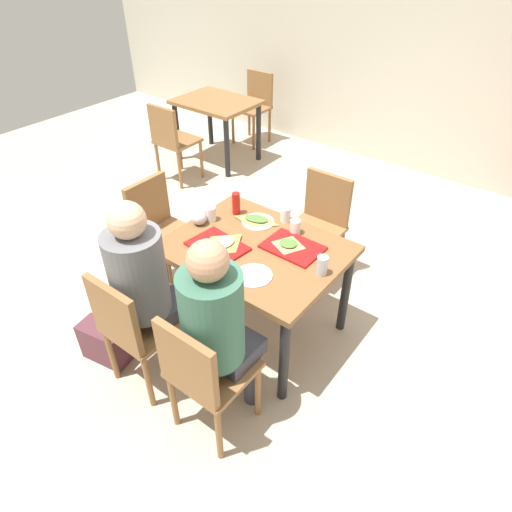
{
  "coord_description": "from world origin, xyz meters",
  "views": [
    {
      "loc": [
        1.4,
        -1.83,
        2.39
      ],
      "look_at": [
        0.0,
        0.0,
        0.65
      ],
      "focal_mm": 31.5,
      "sensor_mm": 36.0,
      "label": 1
    }
  ],
  "objects_px": {
    "soda_can": "(322,265)",
    "foil_bundle": "(199,218)",
    "pizza_slice_c": "(256,219)",
    "background_chair_near": "(171,138)",
    "main_table": "(256,259)",
    "chair_near_left": "(133,325)",
    "pizza_slice_a": "(223,243)",
    "handbag": "(105,343)",
    "pizza_slice_b": "(288,244)",
    "chair_near_right": "(202,372)",
    "background_table": "(217,111)",
    "person_in_red": "(145,280)",
    "paper_plate_center": "(258,222)",
    "tray_red_far": "(293,247)",
    "tray_red_near": "(217,246)",
    "plastic_cup_c": "(211,214)",
    "person_in_brown_jacket": "(218,323)",
    "plastic_cup_b": "(221,271)",
    "background_chair_far": "(255,102)",
    "condiment_bottle": "(236,203)",
    "chair_far_side": "(320,220)",
    "chair_left_end": "(159,226)",
    "plastic_cup_a": "(285,215)",
    "paper_plate_near_edge": "(254,275)"
  },
  "relations": [
    {
      "from": "soda_can",
      "to": "background_chair_far",
      "type": "xyz_separation_m",
      "value": [
        -2.56,
        2.7,
        -0.27
      ]
    },
    {
      "from": "main_table",
      "to": "paper_plate_center",
      "type": "bearing_deg",
      "value": 124.75
    },
    {
      "from": "tray_red_near",
      "to": "pizza_slice_b",
      "type": "bearing_deg",
      "value": 37.58
    },
    {
      "from": "background_chair_near",
      "to": "pizza_slice_b",
      "type": "bearing_deg",
      "value": -26.58
    },
    {
      "from": "tray_red_near",
      "to": "soda_can",
      "type": "relative_size",
      "value": 2.95
    },
    {
      "from": "chair_near_right",
      "to": "pizza_slice_c",
      "type": "bearing_deg",
      "value": 113.32
    },
    {
      "from": "main_table",
      "to": "chair_near_left",
      "type": "xyz_separation_m",
      "value": [
        -0.27,
        -0.81,
        -0.12
      ]
    },
    {
      "from": "pizza_slice_b",
      "to": "pizza_slice_c",
      "type": "xyz_separation_m",
      "value": [
        -0.34,
        0.12,
        -0.01
      ]
    },
    {
      "from": "paper_plate_near_edge",
      "to": "background_chair_far",
      "type": "distance_m",
      "value": 3.73
    },
    {
      "from": "pizza_slice_a",
      "to": "soda_can",
      "type": "bearing_deg",
      "value": 12.66
    },
    {
      "from": "pizza_slice_a",
      "to": "handbag",
      "type": "bearing_deg",
      "value": -122.58
    },
    {
      "from": "chair_far_side",
      "to": "pizza_slice_b",
      "type": "bearing_deg",
      "value": -76.72
    },
    {
      "from": "soda_can",
      "to": "background_table",
      "type": "height_order",
      "value": "soda_can"
    },
    {
      "from": "chair_near_left",
      "to": "handbag",
      "type": "xyz_separation_m",
      "value": [
        -0.35,
        -0.02,
        -0.37
      ]
    },
    {
      "from": "pizza_slice_b",
      "to": "tray_red_near",
      "type": "bearing_deg",
      "value": -142.42
    },
    {
      "from": "handbag",
      "to": "person_in_brown_jacket",
      "type": "bearing_deg",
      "value": 9.91
    },
    {
      "from": "main_table",
      "to": "soda_can",
      "type": "relative_size",
      "value": 8.99
    },
    {
      "from": "pizza_slice_b",
      "to": "foil_bundle",
      "type": "distance_m",
      "value": 0.65
    },
    {
      "from": "pizza_slice_b",
      "to": "plastic_cup_c",
      "type": "distance_m",
      "value": 0.61
    },
    {
      "from": "pizza_slice_c",
      "to": "foil_bundle",
      "type": "relative_size",
      "value": 2.62
    },
    {
      "from": "paper_plate_center",
      "to": "background_chair_far",
      "type": "xyz_separation_m",
      "value": [
        -1.93,
        2.48,
        -0.22
      ]
    },
    {
      "from": "chair_far_side",
      "to": "background_chair_far",
      "type": "xyz_separation_m",
      "value": [
        -2.1,
        1.91,
        0.0
      ]
    },
    {
      "from": "person_in_red",
      "to": "pizza_slice_b",
      "type": "relative_size",
      "value": 6.3
    },
    {
      "from": "main_table",
      "to": "background_table",
      "type": "distance_m",
      "value": 2.89
    },
    {
      "from": "pizza_slice_b",
      "to": "plastic_cup_a",
      "type": "xyz_separation_m",
      "value": [
        -0.19,
        0.24,
        0.03
      ]
    },
    {
      "from": "tray_red_far",
      "to": "handbag",
      "type": "bearing_deg",
      "value": -130.36
    },
    {
      "from": "pizza_slice_c",
      "to": "background_chair_near",
      "type": "height_order",
      "value": "background_chair_near"
    },
    {
      "from": "pizza_slice_c",
      "to": "person_in_red",
      "type": "bearing_deg",
      "value": -95.92
    },
    {
      "from": "condiment_bottle",
      "to": "paper_plate_center",
      "type": "bearing_deg",
      "value": 0.0
    },
    {
      "from": "person_in_brown_jacket",
      "to": "background_chair_near",
      "type": "bearing_deg",
      "value": 140.89
    },
    {
      "from": "main_table",
      "to": "person_in_brown_jacket",
      "type": "bearing_deg",
      "value": -67.87
    },
    {
      "from": "main_table",
      "to": "pizza_slice_a",
      "type": "bearing_deg",
      "value": -144.57
    },
    {
      "from": "pizza_slice_a",
      "to": "handbag",
      "type": "distance_m",
      "value": 1.04
    },
    {
      "from": "paper_plate_center",
      "to": "background_chair_near",
      "type": "relative_size",
      "value": 0.25
    },
    {
      "from": "paper_plate_near_edge",
      "to": "foil_bundle",
      "type": "xyz_separation_m",
      "value": [
        -0.63,
        0.22,
        0.05
      ]
    },
    {
      "from": "pizza_slice_a",
      "to": "chair_left_end",
      "type": "bearing_deg",
      "value": 170.93
    },
    {
      "from": "pizza_slice_b",
      "to": "condiment_bottle",
      "type": "distance_m",
      "value": 0.53
    },
    {
      "from": "plastic_cup_b",
      "to": "handbag",
      "type": "bearing_deg",
      "value": -144.5
    },
    {
      "from": "foil_bundle",
      "to": "background_chair_near",
      "type": "xyz_separation_m",
      "value": [
        -1.63,
        1.28,
        -0.26
      ]
    },
    {
      "from": "paper_plate_center",
      "to": "foil_bundle",
      "type": "height_order",
      "value": "foil_bundle"
    },
    {
      "from": "soda_can",
      "to": "foil_bundle",
      "type": "height_order",
      "value": "soda_can"
    },
    {
      "from": "tray_red_far",
      "to": "pizza_slice_c",
      "type": "relative_size",
      "value": 1.37
    },
    {
      "from": "plastic_cup_b",
      "to": "pizza_slice_a",
      "type": "bearing_deg",
      "value": 128.99
    },
    {
      "from": "chair_near_left",
      "to": "soda_can",
      "type": "bearing_deg",
      "value": 48.48
    },
    {
      "from": "chair_left_end",
      "to": "pizza_slice_a",
      "type": "bearing_deg",
      "value": -9.07
    },
    {
      "from": "person_in_red",
      "to": "pizza_slice_a",
      "type": "relative_size",
      "value": 5.02
    },
    {
      "from": "pizza_slice_a",
      "to": "handbag",
      "type": "height_order",
      "value": "pizza_slice_a"
    },
    {
      "from": "tray_red_far",
      "to": "foil_bundle",
      "type": "bearing_deg",
      "value": -167.09
    },
    {
      "from": "chair_near_left",
      "to": "paper_plate_center",
      "type": "xyz_separation_m",
      "value": [
        0.11,
        1.05,
        0.22
      ]
    },
    {
      "from": "condiment_bottle",
      "to": "tray_red_near",
      "type": "bearing_deg",
      "value": -67.02
    }
  ]
}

